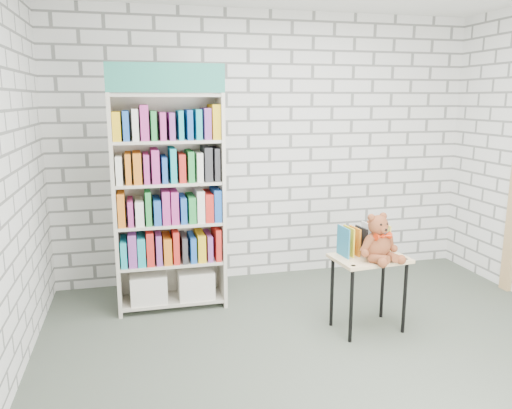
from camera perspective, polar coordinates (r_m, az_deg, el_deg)
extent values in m
plane|color=#464F43|center=(3.93, 9.56, -17.34)|extent=(4.50, 4.50, 0.00)
cube|color=silver|center=(5.34, 1.57, 6.45)|extent=(4.50, 0.02, 2.80)
cube|color=beige|center=(4.58, -15.81, -0.21)|extent=(0.03, 0.38, 1.97)
cube|color=beige|center=(4.64, -4.01, 0.37)|extent=(0.03, 0.38, 1.97)
cube|color=beige|center=(4.76, -10.03, 0.51)|extent=(0.98, 0.02, 1.97)
cube|color=#2A8873|center=(4.31, -10.23, 14.08)|extent=(0.98, 0.02, 0.24)
cube|color=beige|center=(4.85, -9.48, -10.58)|extent=(0.92, 0.36, 0.03)
cube|color=beige|center=(4.73, -9.64, -6.41)|extent=(0.92, 0.36, 0.03)
cube|color=beige|center=(4.62, -9.79, -2.04)|extent=(0.92, 0.36, 0.03)
cube|color=beige|center=(4.55, -9.96, 2.50)|extent=(0.92, 0.36, 0.03)
cube|color=beige|center=(4.50, -10.13, 7.17)|extent=(0.92, 0.36, 0.03)
cube|color=beige|center=(4.49, -10.32, 12.17)|extent=(0.92, 0.36, 0.03)
cube|color=silver|center=(4.79, -12.18, -9.13)|extent=(0.33, 0.32, 0.26)
cube|color=silver|center=(4.82, -6.92, -8.82)|extent=(0.33, 0.32, 0.26)
cube|color=#19A5B2|center=(4.67, -9.69, -4.77)|extent=(0.92, 0.32, 0.26)
cube|color=white|center=(4.58, -9.85, -0.31)|extent=(0.92, 0.32, 0.26)
cube|color=purple|center=(4.52, -10.02, 4.29)|extent=(0.92, 0.32, 0.26)
cube|color=#333338|center=(4.48, -10.19, 9.00)|extent=(0.92, 0.32, 0.26)
cube|color=#D6B580|center=(4.24, 12.85, -6.01)|extent=(0.63, 0.47, 0.03)
cylinder|color=black|center=(4.10, 10.83, -11.34)|extent=(0.03, 0.03, 0.61)
cylinder|color=black|center=(4.35, 8.67, -9.83)|extent=(0.03, 0.03, 0.61)
cylinder|color=black|center=(4.36, 16.63, -10.18)|extent=(0.03, 0.03, 0.61)
cylinder|color=black|center=(4.60, 14.26, -8.85)|extent=(0.03, 0.03, 0.61)
cylinder|color=black|center=(3.99, 11.06, -6.90)|extent=(0.04, 0.04, 0.01)
cylinder|color=black|center=(4.25, 16.72, -6.02)|extent=(0.04, 0.04, 0.01)
cube|color=teal|center=(4.18, 9.89, -4.19)|extent=(0.03, 0.18, 0.25)
cube|color=gold|center=(4.21, 10.57, -4.11)|extent=(0.03, 0.18, 0.25)
cube|color=#C96C15|center=(4.23, 11.25, -4.02)|extent=(0.03, 0.18, 0.25)
cube|color=black|center=(4.26, 11.91, -3.94)|extent=(0.03, 0.18, 0.25)
cube|color=white|center=(4.29, 12.57, -3.86)|extent=(0.03, 0.18, 0.25)
cube|color=#CE5824|center=(4.32, 13.22, -3.78)|extent=(0.03, 0.18, 0.25)
cube|color=#377FD1|center=(4.35, 13.85, -3.70)|extent=(0.03, 0.18, 0.25)
cube|color=#EDD04F|center=(4.39, 14.48, -3.62)|extent=(0.03, 0.18, 0.25)
ellipsoid|color=brown|center=(4.15, 13.63, -4.60)|extent=(0.23, 0.19, 0.23)
sphere|color=brown|center=(4.10, 13.79, -2.30)|extent=(0.16, 0.16, 0.16)
sphere|color=brown|center=(4.06, 13.05, -1.46)|extent=(0.06, 0.06, 0.06)
sphere|color=brown|center=(4.14, 14.33, -1.29)|extent=(0.06, 0.06, 0.06)
sphere|color=brown|center=(4.06, 14.36, -2.80)|extent=(0.06, 0.06, 0.06)
sphere|color=black|center=(4.03, 14.09, -2.25)|extent=(0.02, 0.02, 0.02)
sphere|color=black|center=(4.07, 14.70, -2.16)|extent=(0.02, 0.02, 0.02)
sphere|color=black|center=(4.04, 14.63, -2.82)|extent=(0.02, 0.02, 0.02)
cylinder|color=brown|center=(4.06, 12.60, -4.46)|extent=(0.12, 0.09, 0.16)
cylinder|color=brown|center=(4.20, 15.04, -4.03)|extent=(0.12, 0.11, 0.16)
sphere|color=brown|center=(4.04, 12.34, -5.46)|extent=(0.06, 0.06, 0.06)
sphere|color=brown|center=(4.22, 15.47, -4.87)|extent=(0.06, 0.06, 0.06)
cylinder|color=brown|center=(4.05, 13.88, -6.08)|extent=(0.14, 0.18, 0.09)
cylinder|color=brown|center=(4.13, 15.28, -5.79)|extent=(0.09, 0.18, 0.09)
sphere|color=brown|center=(3.98, 14.27, -6.50)|extent=(0.08, 0.08, 0.08)
sphere|color=brown|center=(4.10, 16.25, -6.08)|extent=(0.08, 0.08, 0.08)
cone|color=#B6280B|center=(4.05, 13.88, -3.59)|extent=(0.08, 0.07, 0.06)
cone|color=#B6280B|center=(4.10, 14.70, -3.45)|extent=(0.08, 0.07, 0.06)
sphere|color=#B6280B|center=(4.07, 14.32, -3.53)|extent=(0.03, 0.03, 0.03)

